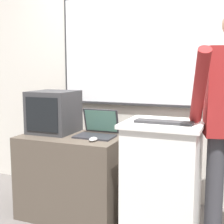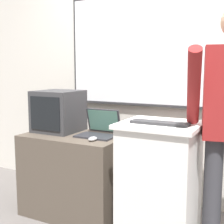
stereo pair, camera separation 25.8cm
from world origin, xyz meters
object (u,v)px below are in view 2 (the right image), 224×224
(side_desk, at_px, (75,174))
(wireless_keyboard, at_px, (160,123))
(computer_mouse_by_laptop, at_px, (93,139))
(laptop, at_px, (100,128))
(crt_monitor, at_px, (58,111))
(lectern_podium, at_px, (159,184))

(side_desk, height_order, wireless_keyboard, wireless_keyboard)
(side_desk, xyz_separation_m, computer_mouse_by_laptop, (0.27, -0.13, 0.39))
(side_desk, distance_m, laptop, 0.49)
(side_desk, xyz_separation_m, crt_monitor, (-0.23, 0.07, 0.57))
(laptop, height_order, crt_monitor, crt_monitor)
(wireless_keyboard, relative_size, computer_mouse_by_laptop, 4.20)
(laptop, bearing_deg, wireless_keyboard, -21.52)
(lectern_podium, relative_size, crt_monitor, 2.36)
(side_desk, distance_m, computer_mouse_by_laptop, 0.49)
(laptop, distance_m, crt_monitor, 0.46)
(side_desk, relative_size, laptop, 2.69)
(side_desk, relative_size, wireless_keyboard, 2.16)
(side_desk, bearing_deg, crt_monitor, 163.69)
(laptop, xyz_separation_m, crt_monitor, (-0.45, -0.01, 0.13))
(laptop, height_order, computer_mouse_by_laptop, laptop)
(wireless_keyboard, height_order, computer_mouse_by_laptop, wireless_keyboard)
(crt_monitor, bearing_deg, lectern_podium, -9.53)
(crt_monitor, bearing_deg, side_desk, -16.31)
(lectern_podium, bearing_deg, crt_monitor, 170.47)
(side_desk, bearing_deg, laptop, 18.05)
(laptop, xyz_separation_m, wireless_keyboard, (0.64, -0.25, 0.14))
(computer_mouse_by_laptop, bearing_deg, laptop, 103.65)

